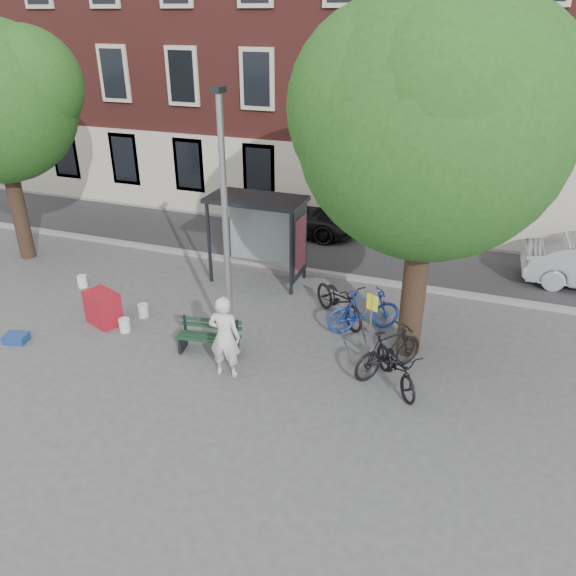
% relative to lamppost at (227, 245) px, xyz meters
% --- Properties ---
extents(ground, '(90.00, 90.00, 0.00)m').
position_rel_lamppost_xyz_m(ground, '(0.00, 0.00, -2.78)').
color(ground, '#4C4C4F').
rests_on(ground, ground).
extents(road, '(40.00, 4.00, 0.01)m').
position_rel_lamppost_xyz_m(road, '(0.00, 7.00, -2.78)').
color(road, '#28282B').
rests_on(road, ground).
extents(curb_near, '(40.00, 0.25, 0.12)m').
position_rel_lamppost_xyz_m(curb_near, '(0.00, 5.00, -2.72)').
color(curb_near, gray).
rests_on(curb_near, ground).
extents(curb_far, '(40.00, 0.25, 0.12)m').
position_rel_lamppost_xyz_m(curb_far, '(0.00, 9.00, -2.72)').
color(curb_far, gray).
rests_on(curb_far, ground).
extents(building_row, '(30.00, 8.00, 14.00)m').
position_rel_lamppost_xyz_m(building_row, '(0.00, 13.00, 4.22)').
color(building_row, maroon).
rests_on(building_row, ground).
extents(lamppost, '(0.28, 0.35, 6.11)m').
position_rel_lamppost_xyz_m(lamppost, '(0.00, 0.00, 0.00)').
color(lamppost, '#9EA0A3').
rests_on(lamppost, ground).
extents(tree_right, '(5.76, 5.60, 8.20)m').
position_rel_lamppost_xyz_m(tree_right, '(4.01, 1.38, 2.83)').
color(tree_right, black).
rests_on(tree_right, ground).
extents(bus_shelter, '(2.85, 1.45, 2.62)m').
position_rel_lamppost_xyz_m(bus_shelter, '(-0.61, 4.11, -0.87)').
color(bus_shelter, '#1E2328').
rests_on(bus_shelter, ground).
extents(painter, '(0.76, 0.54, 1.97)m').
position_rel_lamppost_xyz_m(painter, '(0.30, -0.91, -1.80)').
color(painter, silver).
rests_on(painter, ground).
extents(bench, '(1.60, 0.74, 0.79)m').
position_rel_lamppost_xyz_m(bench, '(-0.51, -0.17, -2.42)').
color(bench, '#1E2328').
rests_on(bench, ground).
extents(bike_a, '(2.13, 2.03, 1.15)m').
position_rel_lamppost_xyz_m(bike_a, '(2.00, 2.45, -2.21)').
color(bike_a, black).
rests_on(bike_a, ground).
extents(bike_b, '(1.93, 1.54, 1.17)m').
position_rel_lamppost_xyz_m(bike_b, '(2.76, 2.07, -2.20)').
color(bike_b, navy).
rests_on(bike_b, ground).
extents(bike_c, '(1.63, 1.92, 0.99)m').
position_rel_lamppost_xyz_m(bike_c, '(3.97, -0.01, -2.29)').
color(bike_c, black).
rests_on(bike_c, ground).
extents(bike_d, '(1.61, 1.88, 1.17)m').
position_rel_lamppost_xyz_m(bike_d, '(3.71, 0.41, -2.20)').
color(bike_d, black).
rests_on(bike_d, ground).
extents(car_dark, '(4.69, 2.18, 1.30)m').
position_rel_lamppost_xyz_m(car_dark, '(-1.29, 8.40, -2.13)').
color(car_dark, black).
rests_on(car_dark, ground).
extents(red_stand, '(1.06, 0.88, 0.90)m').
position_rel_lamppost_xyz_m(red_stand, '(-3.76, 0.10, -2.33)').
color(red_stand, maroon).
rests_on(red_stand, ground).
extents(blue_crate, '(0.62, 0.51, 0.20)m').
position_rel_lamppost_xyz_m(blue_crate, '(-5.26, -1.46, -2.68)').
color(blue_crate, navy).
rests_on(blue_crate, ground).
extents(bucket_a, '(0.35, 0.35, 0.36)m').
position_rel_lamppost_xyz_m(bucket_a, '(-3.00, -0.08, -2.60)').
color(bucket_a, white).
rests_on(bucket_a, ground).
extents(bucket_b, '(0.35, 0.35, 0.36)m').
position_rel_lamppost_xyz_m(bucket_b, '(-3.00, 0.76, -2.60)').
color(bucket_b, silver).
rests_on(bucket_b, ground).
extents(bucket_c, '(0.31, 0.31, 0.36)m').
position_rel_lamppost_xyz_m(bucket_c, '(-5.74, 1.71, -2.60)').
color(bucket_c, white).
rests_on(bucket_c, ground).
extents(notice_sign, '(0.28, 0.15, 1.71)m').
position_rel_lamppost_xyz_m(notice_sign, '(3.19, 0.80, -1.58)').
color(notice_sign, '#9EA0A3').
rests_on(notice_sign, ground).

